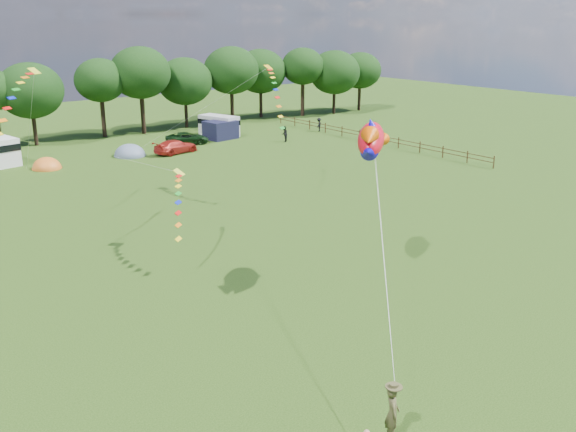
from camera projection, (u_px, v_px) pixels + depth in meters
ground_plane at (401, 348)px, 27.69m from camera, size 180.00×180.00×0.00m
tree_line at (65, 85)px, 70.38m from camera, size 102.98×10.98×10.27m
fence at (369, 136)px, 72.17m from camera, size 0.12×33.12×1.20m
car_c at (176, 147)px, 66.27m from camera, size 4.95×2.80×1.40m
car_d at (187, 138)px, 70.98m from camera, size 5.29×3.82×1.32m
campervan_d at (219, 125)px, 75.61m from camera, size 3.35×5.29×2.40m
tent_orange at (47, 168)px, 59.86m from camera, size 2.71×2.97×2.12m
tent_greyblue at (130, 156)px, 65.28m from camera, size 3.21×3.51×2.39m
awning_navy at (220, 130)px, 73.90m from camera, size 3.66×3.12×2.08m
kite_flyer at (392, 413)px, 21.48m from camera, size 0.83×0.87×2.01m
fish_kite at (371, 140)px, 32.83m from camera, size 3.82×3.55×2.21m
streamer_kite_b at (18, 95)px, 35.15m from camera, size 4.31×4.66×3.80m
streamer_kite_c at (179, 193)px, 37.32m from camera, size 3.24×5.00×2.82m
walker_a at (284, 134)px, 72.18m from camera, size 1.00×0.96×1.77m
walker_b at (319, 125)px, 78.65m from camera, size 1.18×0.98×1.67m
streamer_kite_d at (274, 87)px, 49.17m from camera, size 2.71×5.00×4.30m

